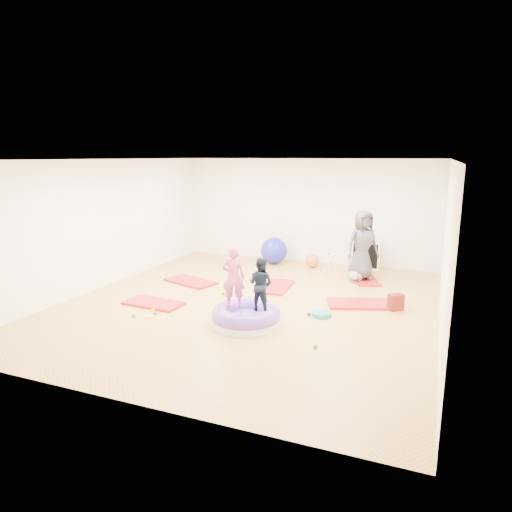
% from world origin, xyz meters
% --- Properties ---
extents(room, '(7.01, 8.01, 2.81)m').
position_xyz_m(room, '(0.00, 0.00, 1.40)').
color(room, gold).
rests_on(room, ground).
extents(gym_mat_front_left, '(1.20, 0.66, 0.05)m').
position_xyz_m(gym_mat_front_left, '(-1.74, -0.79, 0.02)').
color(gym_mat_front_left, '#AB001E').
rests_on(gym_mat_front_left, ground).
extents(gym_mat_mid_left, '(1.35, 0.96, 0.05)m').
position_xyz_m(gym_mat_mid_left, '(-1.86, 0.88, 0.03)').
color(gym_mat_mid_left, '#AB001E').
rests_on(gym_mat_mid_left, ground).
extents(gym_mat_center_back, '(0.65, 1.19, 0.05)m').
position_xyz_m(gym_mat_center_back, '(0.11, 1.21, 0.02)').
color(gym_mat_center_back, '#AB001E').
rests_on(gym_mat_center_back, ground).
extents(gym_mat_right, '(1.44, 1.04, 0.05)m').
position_xyz_m(gym_mat_right, '(2.07, 0.70, 0.03)').
color(gym_mat_right, '#AB001E').
rests_on(gym_mat_right, ground).
extents(gym_mat_rear_right, '(0.90, 1.18, 0.04)m').
position_xyz_m(gym_mat_rear_right, '(1.85, 2.54, 0.02)').
color(gym_mat_rear_right, '#AB001E').
rests_on(gym_mat_rear_right, ground).
extents(inflatable_cushion, '(1.21, 1.21, 0.38)m').
position_xyz_m(inflatable_cushion, '(0.39, -1.13, 0.15)').
color(inflatable_cushion, white).
rests_on(inflatable_cushion, ground).
extents(child_pink, '(0.46, 0.38, 1.08)m').
position_xyz_m(child_pink, '(0.17, -1.15, 0.89)').
color(child_pink, '#CB507A').
rests_on(child_pink, inflatable_cushion).
extents(child_navy, '(0.50, 0.41, 0.92)m').
position_xyz_m(child_navy, '(0.65, -1.12, 0.81)').
color(child_navy, black).
rests_on(child_navy, inflatable_cushion).
extents(adult_caregiver, '(0.94, 0.90, 1.62)m').
position_xyz_m(adult_caregiver, '(1.76, 2.52, 0.85)').
color(adult_caregiver, '#3F3E42').
rests_on(adult_caregiver, gym_mat_rear_right).
extents(infant, '(0.39, 0.40, 0.23)m').
position_xyz_m(infant, '(1.67, 2.35, 0.16)').
color(infant, '#8FA8CB').
rests_on(infant, gym_mat_rear_right).
extents(ball_pit_balls, '(3.48, 3.34, 0.07)m').
position_xyz_m(ball_pit_balls, '(-0.31, -0.48, 0.03)').
color(ball_pit_balls, red).
rests_on(ball_pit_balls, ground).
extents(exercise_ball_blue, '(0.72, 0.72, 0.72)m').
position_xyz_m(exercise_ball_blue, '(-0.72, 3.39, 0.36)').
color(exercise_ball_blue, '#1D20B6').
rests_on(exercise_ball_blue, ground).
extents(exercise_ball_orange, '(0.36, 0.36, 0.36)m').
position_xyz_m(exercise_ball_orange, '(0.36, 3.37, 0.18)').
color(exercise_ball_orange, orange).
rests_on(exercise_ball_orange, ground).
extents(infant_play_gym, '(0.66, 0.62, 0.50)m').
position_xyz_m(infant_play_gym, '(1.15, 2.90, 0.34)').
color(infant_play_gym, silver).
rests_on(infant_play_gym, ground).
extents(cube_shelf, '(0.73, 0.36, 0.73)m').
position_xyz_m(cube_shelf, '(1.68, 3.79, 0.36)').
color(cube_shelf, silver).
rests_on(cube_shelf, ground).
extents(balance_disc, '(0.36, 0.36, 0.08)m').
position_xyz_m(balance_disc, '(1.50, -0.22, 0.04)').
color(balance_disc, '#1B7F7E').
rests_on(balance_disc, ground).
extents(backpack, '(0.32, 0.30, 0.31)m').
position_xyz_m(backpack, '(2.72, 0.64, 0.16)').
color(backpack, '#901503').
rests_on(backpack, ground).
extents(yellow_toy, '(0.18, 0.18, 0.03)m').
position_xyz_m(yellow_toy, '(-1.37, -1.42, 0.01)').
color(yellow_toy, '#EEFE00').
rests_on(yellow_toy, ground).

